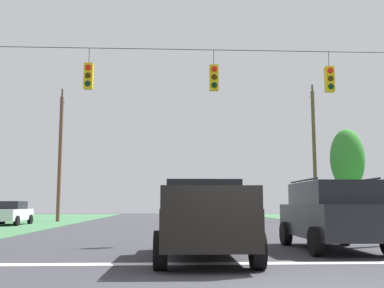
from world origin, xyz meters
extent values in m
cube|color=white|center=(0.00, 3.28, 0.00)|extent=(15.21, 0.45, 0.01)
cube|color=white|center=(0.00, 9.28, 0.00)|extent=(2.50, 0.15, 0.01)
cube|color=white|center=(0.00, 16.15, 0.00)|extent=(2.50, 0.15, 0.01)
cube|color=white|center=(0.00, 22.69, 0.00)|extent=(2.50, 0.15, 0.01)
cube|color=white|center=(0.00, 30.94, 0.00)|extent=(2.50, 0.15, 0.01)
cylinder|color=black|center=(-0.17, 8.99, 6.98)|extent=(17.40, 0.02, 0.02)
cylinder|color=black|center=(-4.51, 8.99, 6.69)|extent=(0.02, 0.02, 0.58)
cube|color=yellow|center=(-4.51, 8.99, 5.92)|extent=(0.32, 0.24, 0.95)
cylinder|color=red|center=(-4.51, 8.85, 6.21)|extent=(0.20, 0.04, 0.20)
cylinder|color=#352203|center=(-4.51, 8.85, 5.91)|extent=(0.20, 0.04, 0.20)
cylinder|color=black|center=(-4.51, 8.85, 5.61)|extent=(0.20, 0.04, 0.20)
cylinder|color=black|center=(0.04, 8.99, 6.69)|extent=(0.02, 0.02, 0.58)
cube|color=yellow|center=(0.04, 8.99, 5.92)|extent=(0.32, 0.24, 0.95)
cylinder|color=red|center=(0.04, 8.85, 6.21)|extent=(0.20, 0.04, 0.20)
cylinder|color=#352203|center=(0.04, 8.85, 5.91)|extent=(0.20, 0.04, 0.20)
cylinder|color=black|center=(0.04, 8.85, 5.61)|extent=(0.20, 0.04, 0.20)
cylinder|color=black|center=(4.33, 8.99, 6.69)|extent=(0.02, 0.02, 0.58)
cube|color=yellow|center=(4.33, 8.99, 5.92)|extent=(0.32, 0.24, 0.95)
cylinder|color=red|center=(4.33, 8.85, 6.21)|extent=(0.20, 0.04, 0.20)
cylinder|color=#352203|center=(4.33, 8.85, 5.91)|extent=(0.20, 0.04, 0.20)
cylinder|color=black|center=(4.33, 8.85, 5.61)|extent=(0.20, 0.04, 0.20)
cube|color=black|center=(-0.70, 4.10, 0.82)|extent=(2.09, 5.43, 0.85)
cube|color=black|center=(-0.69, 4.75, 1.60)|extent=(1.88, 1.93, 0.70)
cube|color=black|center=(-1.66, 2.77, 1.48)|extent=(0.14, 2.38, 0.45)
cube|color=black|center=(0.22, 2.74, 1.48)|extent=(0.14, 2.38, 0.45)
cube|color=black|center=(-0.74, 1.45, 1.48)|extent=(1.96, 0.13, 0.45)
cylinder|color=black|center=(-1.67, 5.95, 0.40)|extent=(0.29, 0.80, 0.80)
cylinder|color=black|center=(0.33, 5.92, 0.40)|extent=(0.29, 0.80, 0.80)
cylinder|color=black|center=(-1.73, 2.28, 0.40)|extent=(0.29, 0.80, 0.80)
cylinder|color=black|center=(0.27, 2.25, 0.40)|extent=(0.29, 0.80, 0.80)
cube|color=black|center=(3.23, 6.22, 0.85)|extent=(1.98, 4.81, 0.95)
cube|color=black|center=(3.23, 6.07, 1.66)|extent=(1.82, 3.21, 0.65)
cylinder|color=black|center=(2.38, 6.08, 2.03)|extent=(0.07, 2.72, 0.05)
cylinder|color=black|center=(4.08, 6.07, 2.03)|extent=(0.07, 2.72, 0.05)
cylinder|color=black|center=(2.27, 7.86, 0.38)|extent=(0.27, 0.76, 0.76)
cylinder|color=black|center=(4.22, 7.85, 0.38)|extent=(0.27, 0.76, 0.76)
cylinder|color=black|center=(2.24, 4.60, 0.38)|extent=(0.27, 0.76, 0.76)
cube|color=silver|center=(-11.70, 22.76, 0.67)|extent=(1.85, 4.32, 0.70)
cube|color=black|center=(-11.70, 22.76, 1.27)|extent=(1.64, 2.12, 0.50)
cylinder|color=black|center=(-12.61, 24.17, 0.32)|extent=(0.23, 0.64, 0.64)
cylinder|color=black|center=(-10.81, 24.19, 0.32)|extent=(0.23, 0.64, 0.64)
cylinder|color=black|center=(-10.78, 21.35, 0.32)|extent=(0.23, 0.64, 0.64)
cube|color=silver|center=(1.91, 24.67, 0.67)|extent=(4.34, 1.90, 0.70)
cube|color=black|center=(1.91, 24.67, 1.27)|extent=(2.14, 1.67, 0.50)
cylinder|color=black|center=(0.47, 23.81, 0.32)|extent=(0.65, 0.24, 0.64)
cylinder|color=black|center=(0.51, 25.61, 0.32)|extent=(0.65, 0.24, 0.64)
cylinder|color=black|center=(3.30, 23.74, 0.32)|extent=(0.65, 0.24, 0.64)
cylinder|color=black|center=(3.35, 25.54, 0.32)|extent=(0.65, 0.24, 0.64)
cylinder|color=brown|center=(9.85, 28.51, 5.17)|extent=(0.29, 0.29, 10.33)
cube|color=brown|center=(9.85, 28.51, 9.93)|extent=(0.12, 0.12, 1.91)
cylinder|color=#B2B7BC|center=(9.85, 29.27, 10.05)|extent=(0.08, 0.08, 0.12)
cylinder|color=#B2B7BC|center=(9.85, 27.75, 10.05)|extent=(0.08, 0.08, 0.12)
cylinder|color=brown|center=(-10.02, 28.46, 4.82)|extent=(0.28, 0.28, 9.64)
cube|color=brown|center=(-10.02, 28.46, 9.24)|extent=(0.12, 0.12, 2.08)
cylinder|color=#B2B7BC|center=(-10.02, 29.30, 9.36)|extent=(0.08, 0.08, 0.12)
cylinder|color=#B2B7BC|center=(-10.02, 27.63, 9.36)|extent=(0.08, 0.08, 0.12)
cylinder|color=brown|center=(11.99, 27.26, 1.74)|extent=(0.28, 0.28, 3.48)
ellipsoid|color=#34802F|center=(11.99, 27.26, 4.76)|extent=(2.57, 2.57, 4.65)
camera|label=1|loc=(-1.54, -7.47, 1.34)|focal=43.46mm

